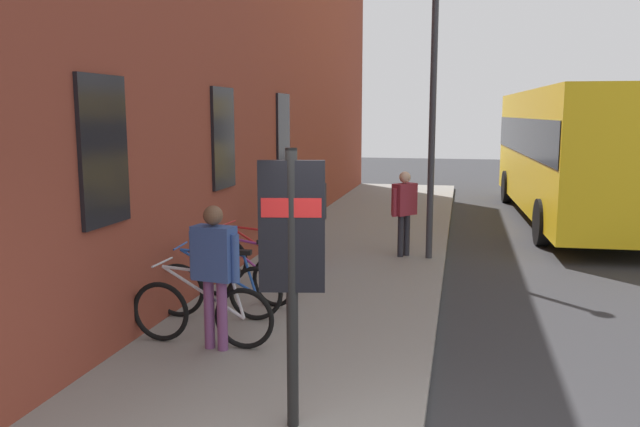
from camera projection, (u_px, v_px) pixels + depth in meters
name	position (u px, v px, depth m)	size (l,w,h in m)	color
ground	(506.00, 293.00, 10.06)	(60.00, 60.00, 0.00)	#2D2D30
sidewalk_pavement	(355.00, 254.00, 12.57)	(24.00, 3.50, 0.12)	gray
station_facade	(267.00, 10.00, 13.21)	(22.00, 0.65, 9.81)	brown
bicycle_nearest_sign	(202.00, 313.00, 7.41)	(0.48, 1.77, 0.97)	black
bicycle_far_end	(217.00, 290.00, 8.37)	(0.48, 1.77, 0.97)	black
bicycle_under_window	(244.00, 275.00, 9.15)	(0.70, 1.69, 0.97)	black
bicycle_end_of_row	(258.00, 260.00, 10.03)	(0.48, 1.77, 0.97)	black
transit_info_sign	(292.00, 245.00, 5.30)	(0.18, 0.56, 2.40)	black
city_bus	(572.00, 147.00, 16.41)	(10.60, 2.99, 3.35)	yellow
pedestrian_crossing_street	(214.00, 263.00, 7.18)	(0.31, 0.63, 1.66)	#723F72
pedestrian_by_facade	(404.00, 205.00, 11.94)	(0.50, 0.47, 1.60)	#26262D
pedestrian_near_bus	(317.00, 209.00, 11.00)	(0.65, 0.26, 1.71)	#723F72
street_lamp	(433.00, 91.00, 11.47)	(0.28, 0.28, 5.16)	#333338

